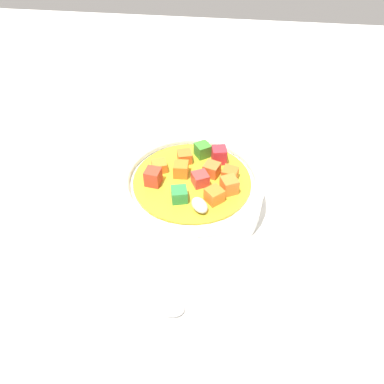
# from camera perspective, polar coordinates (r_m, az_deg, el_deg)

# --- Properties ---
(ground_plane) EXTENTS (1.40, 1.40, 0.02)m
(ground_plane) POSITION_cam_1_polar(r_m,az_deg,el_deg) (0.49, -0.00, -3.05)
(ground_plane) COLOR silver
(soup_bowl_main) EXTENTS (0.18, 0.18, 0.07)m
(soup_bowl_main) POSITION_cam_1_polar(r_m,az_deg,el_deg) (0.46, 0.03, 0.32)
(soup_bowl_main) COLOR white
(soup_bowl_main) RESTS_ON ground_plane
(spoon) EXTENTS (0.22, 0.06, 0.01)m
(spoon) POSITION_cam_1_polar(r_m,az_deg,el_deg) (0.41, -11.38, -14.63)
(spoon) COLOR silver
(spoon) RESTS_ON ground_plane
(side_bowl_small) EXTENTS (0.11, 0.11, 0.05)m
(side_bowl_small) POSITION_cam_1_polar(r_m,az_deg,el_deg) (0.51, 21.92, 1.05)
(side_bowl_small) COLOR white
(side_bowl_small) RESTS_ON ground_plane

